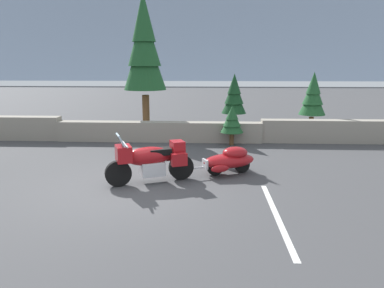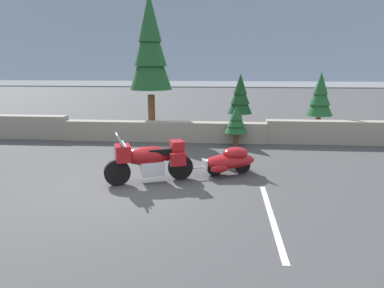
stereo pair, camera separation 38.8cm
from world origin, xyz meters
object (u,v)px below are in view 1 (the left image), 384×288
(pine_tree_tall, at_px, (144,47))
(pine_tree_secondary, at_px, (234,96))
(pine_tree_far_right, at_px, (313,96))
(touring_motorcycle, at_px, (150,159))
(car_shaped_trailer, at_px, (229,160))

(pine_tree_tall, relative_size, pine_tree_secondary, 2.28)
(pine_tree_tall, xyz_separation_m, pine_tree_far_right, (7.10, 0.26, -2.02))
(touring_motorcycle, height_order, car_shaped_trailer, touring_motorcycle)
(car_shaped_trailer, distance_m, pine_tree_secondary, 6.53)
(touring_motorcycle, height_order, pine_tree_secondary, pine_tree_secondary)
(car_shaped_trailer, relative_size, pine_tree_tall, 0.37)
(car_shaped_trailer, bearing_deg, touring_motorcycle, -157.58)
(touring_motorcycle, relative_size, pine_tree_far_right, 0.82)
(pine_tree_tall, distance_m, pine_tree_far_right, 7.38)
(car_shaped_trailer, height_order, pine_tree_tall, pine_tree_tall)
(touring_motorcycle, height_order, pine_tree_tall, pine_tree_tall)
(touring_motorcycle, bearing_deg, pine_tree_secondary, 70.35)
(car_shaped_trailer, distance_m, pine_tree_tall, 7.29)
(touring_motorcycle, relative_size, pine_tree_secondary, 0.85)
(car_shaped_trailer, xyz_separation_m, pine_tree_tall, (-3.28, 5.61, 3.28))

